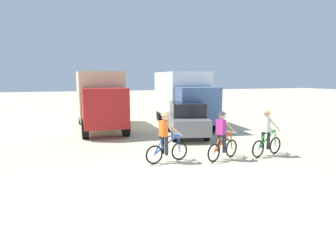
% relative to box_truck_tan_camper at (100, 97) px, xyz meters
% --- Properties ---
extents(ground_plane, '(120.00, 120.00, 0.00)m').
position_rel_box_truck_tan_camper_xyz_m(ground_plane, '(1.42, -10.44, -1.87)').
color(ground_plane, beige).
extents(box_truck_tan_camper, '(2.42, 6.76, 3.35)m').
position_rel_box_truck_tan_camper_xyz_m(box_truck_tan_camper, '(0.00, 0.00, 0.00)').
color(box_truck_tan_camper, '#CCB78E').
rests_on(box_truck_tan_camper, ground).
extents(box_truck_white_box, '(2.90, 6.92, 3.35)m').
position_rel_box_truck_tan_camper_xyz_m(box_truck_white_box, '(5.14, -0.25, 0.00)').
color(box_truck_white_box, white).
rests_on(box_truck_white_box, ground).
extents(sedan_parked, '(2.72, 4.50, 1.76)m').
position_rel_box_truck_tan_camper_xyz_m(sedan_parked, '(4.02, -3.71, -0.99)').
color(sedan_parked, slate).
rests_on(sedan_parked, ground).
extents(cyclist_orange_shirt, '(1.70, 0.57, 1.82)m').
position_rel_box_truck_tan_camper_xyz_m(cyclist_orange_shirt, '(1.49, -7.99, -1.03)').
color(cyclist_orange_shirt, black).
rests_on(cyclist_orange_shirt, ground).
extents(cyclist_cowboy_hat, '(1.61, 0.81, 1.82)m').
position_rel_box_truck_tan_camper_xyz_m(cyclist_cowboy_hat, '(3.57, -8.32, -1.03)').
color(cyclist_cowboy_hat, black).
rests_on(cyclist_cowboy_hat, ground).
extents(cyclist_near_camera, '(1.67, 0.67, 1.82)m').
position_rel_box_truck_tan_camper_xyz_m(cyclist_near_camera, '(5.46, -8.37, -1.03)').
color(cyclist_near_camera, black).
rests_on(cyclist_near_camera, ground).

